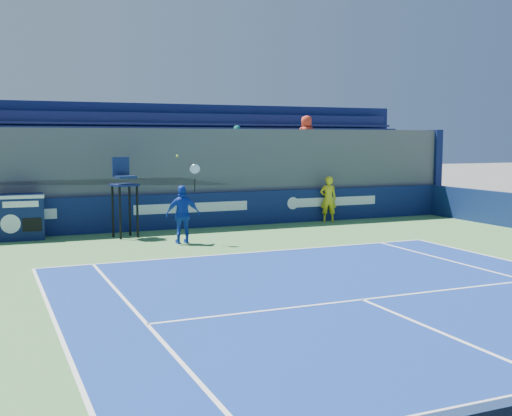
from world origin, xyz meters
name	(u,v)px	position (x,y,z in m)	size (l,w,h in m)	color
ball_person	(328,199)	(5.13, 16.77, 0.85)	(0.61, 0.40, 1.67)	yellow
back_hoarding	(191,211)	(0.00, 17.10, 0.60)	(20.40, 0.21, 1.20)	#0D1849
match_clock	(21,216)	(-5.46, 16.64, 0.74)	(1.36, 0.81, 1.40)	#0D1845
umpire_chair	(124,188)	(-2.51, 15.92, 1.53)	(0.83, 0.83, 2.48)	black
tennis_player	(183,214)	(-1.20, 14.09, 0.86)	(1.02, 0.52, 2.57)	#1437A9
stadium_seating	(174,172)	(-0.03, 19.15, 1.84)	(21.00, 4.05, 5.17)	#4D4D52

